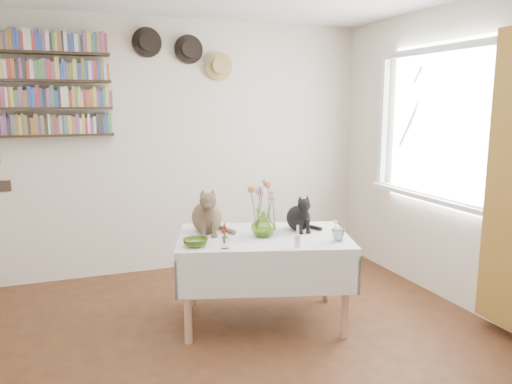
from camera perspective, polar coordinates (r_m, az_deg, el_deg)
name	(u,v)px	position (r m, az deg, el deg)	size (l,w,h in m)	color
room	(253,179)	(2.92, -0.35, 1.55)	(4.08, 4.58, 2.58)	brown
window	(434,137)	(4.60, 19.65, 5.94)	(0.12, 1.52, 1.32)	white
dining_table	(264,257)	(3.87, 0.87, -7.41)	(1.47, 1.16, 0.69)	white
tabby_cat	(206,209)	(3.87, -5.68, -1.96)	(0.25, 0.32, 0.37)	brown
black_cat	(298,211)	(3.96, 4.88, -2.23)	(0.20, 0.26, 0.30)	black
flower_vase	(263,224)	(3.76, 0.82, -3.71)	(0.18, 0.18, 0.19)	#99C349
green_bowl	(196,243)	(3.55, -6.93, -5.77)	(0.18, 0.18, 0.06)	#99C349
drinking_glass	(338,235)	(3.70, 9.38, -4.89)	(0.10, 0.10, 0.09)	white
candlestick	(298,240)	(3.51, 4.78, -5.47)	(0.04, 0.04, 0.16)	white
berry_jar	(225,236)	(3.47, -3.58, -5.04)	(0.05, 0.05, 0.20)	white
porcelain_figurine	(335,227)	(3.94, 9.06, -4.00)	(0.05, 0.05, 0.10)	white
flower_bouquet	(263,192)	(3.72, 0.78, -0.01)	(0.17, 0.13, 0.39)	#4C7233
bookshelf_unit	(53,85)	(4.87, -22.22, 11.24)	(1.00, 0.16, 0.91)	#322417
wall_hats	(186,53)	(5.05, -8.02, 15.50)	(0.98, 0.09, 0.48)	black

